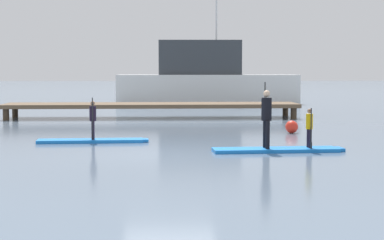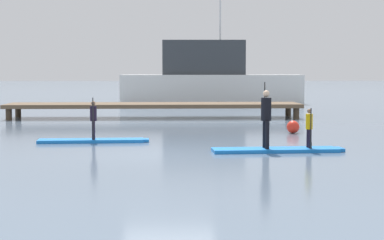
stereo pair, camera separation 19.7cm
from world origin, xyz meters
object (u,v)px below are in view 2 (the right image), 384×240
object	(u,v)px
paddleboard_far	(278,150)
mooring_buoy_near	(293,127)
paddler_child_solo	(93,118)
paddler_child_front	(309,126)
fishing_boat_white_large	(209,80)
paddleboard_near	(93,141)
paddler_adult	(266,115)

from	to	relation	value
paddleboard_far	mooring_buoy_near	world-z (taller)	mooring_buoy_near
paddler_child_solo	mooring_buoy_near	bearing A→B (deg)	20.91
paddleboard_far	paddler_child_solo	bearing A→B (deg)	153.94
paddler_child_front	fishing_boat_white_large	bearing A→B (deg)	91.95
fishing_boat_white_large	mooring_buoy_near	world-z (taller)	fishing_boat_white_large
mooring_buoy_near	paddleboard_near	bearing A→B (deg)	-159.19
paddleboard_far	paddler_child_front	world-z (taller)	paddler_child_front
paddleboard_near	fishing_boat_white_large	xyz separation A→B (m)	(5.36, 23.79, 1.54)
paddler_adult	mooring_buoy_near	size ratio (longest dim) A/B	4.00
paddleboard_far	paddler_adult	size ratio (longest dim) A/B	2.02
paddler_child_solo	paddler_child_front	xyz separation A→B (m)	(6.24, -2.59, -0.07)
paddler_adult	paddleboard_far	bearing A→B (deg)	1.82
paddleboard_near	paddler_child_front	size ratio (longest dim) A/B	3.11
paddleboard_near	paddler_adult	world-z (taller)	paddler_adult
paddler_child_solo	paddleboard_far	size ratio (longest dim) A/B	0.36
paddler_child_front	fishing_boat_white_large	distance (m)	26.42
paddleboard_near	mooring_buoy_near	distance (m)	7.33
paddleboard_far	fishing_boat_white_large	bearing A→B (deg)	90.03
mooring_buoy_near	paddler_child_front	bearing A→B (deg)	-96.58
paddler_adult	mooring_buoy_near	world-z (taller)	paddler_adult
paddler_child_solo	paddleboard_far	xyz separation A→B (m)	(5.36, -2.62, -0.73)
paddler_child_front	mooring_buoy_near	distance (m)	5.26
paddler_adult	paddler_child_front	xyz separation A→B (m)	(1.22, 0.04, -0.31)
mooring_buoy_near	paddler_child_solo	bearing A→B (deg)	-159.09
paddleboard_near	fishing_boat_white_large	bearing A→B (deg)	77.31
paddler_child_solo	paddleboard_far	distance (m)	6.01
paddleboard_near	fishing_boat_white_large	world-z (taller)	fishing_boat_white_large
mooring_buoy_near	paddleboard_far	bearing A→B (deg)	-105.82
paddler_child_front	fishing_boat_white_large	world-z (taller)	fishing_boat_white_large
paddleboard_near	paddler_child_solo	distance (m)	0.73
paddler_child_solo	fishing_boat_white_large	size ratio (longest dim) A/B	0.11
paddleboard_near	paddler_child_front	distance (m)	6.80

